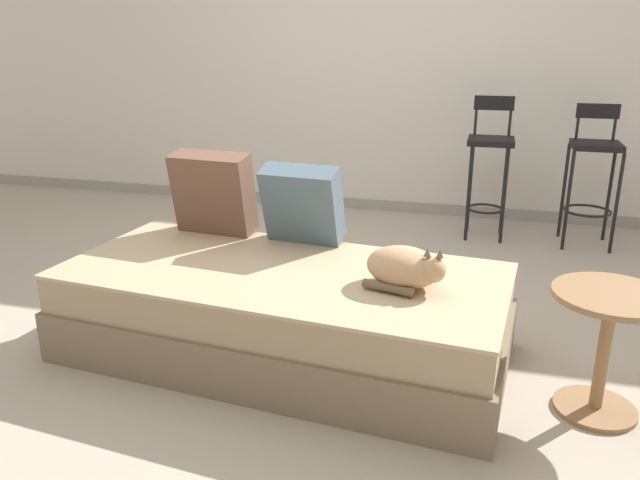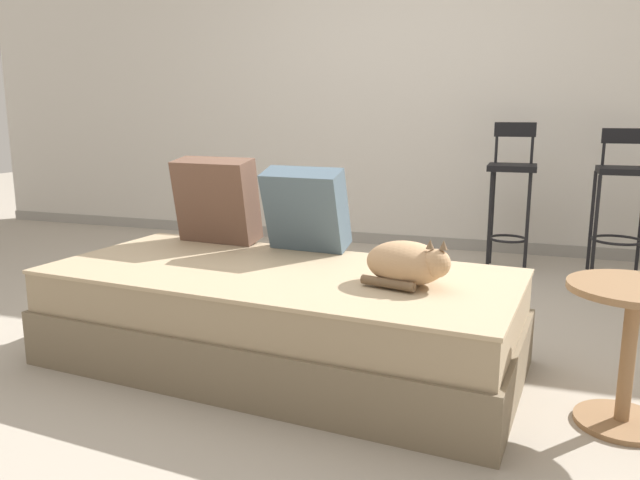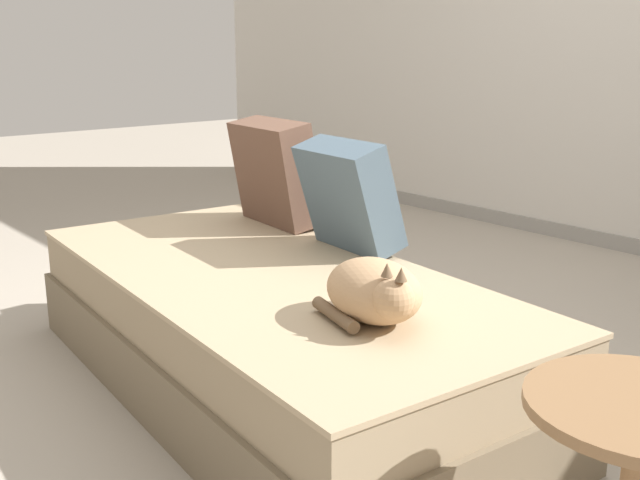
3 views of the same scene
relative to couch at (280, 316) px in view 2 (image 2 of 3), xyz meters
name	(u,v)px [view 2 (image 2 of 3)]	position (x,y,z in m)	size (l,w,h in m)	color
ground_plane	(311,333)	(0.00, 0.40, -0.22)	(16.00, 16.00, 0.00)	#A89E8E
wall_back_panel	(405,84)	(0.00, 2.65, 1.08)	(8.00, 0.10, 2.60)	silver
wall_baseboard_trim	(400,240)	(0.00, 2.60, -0.17)	(8.00, 0.02, 0.09)	gray
couch	(280,316)	(0.00, 0.00, 0.00)	(2.10, 1.13, 0.42)	#766750
throw_pillow_corner	(217,200)	(-0.52, 0.42, 0.43)	(0.44, 0.26, 0.44)	brown
throw_pillow_middle	(306,209)	(-0.02, 0.38, 0.41)	(0.41, 0.28, 0.41)	#4C6070
cat	(408,263)	(0.56, -0.06, 0.29)	(0.37, 0.31, 0.20)	tan
bar_stool_near_window	(511,185)	(0.87, 2.09, 0.38)	(0.32, 0.32, 1.01)	black
bar_stool_by_doorway	(622,193)	(1.57, 2.09, 0.35)	(0.33, 0.33, 0.98)	black
side_table	(630,335)	(1.35, -0.13, 0.12)	(0.44, 0.44, 0.51)	olive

